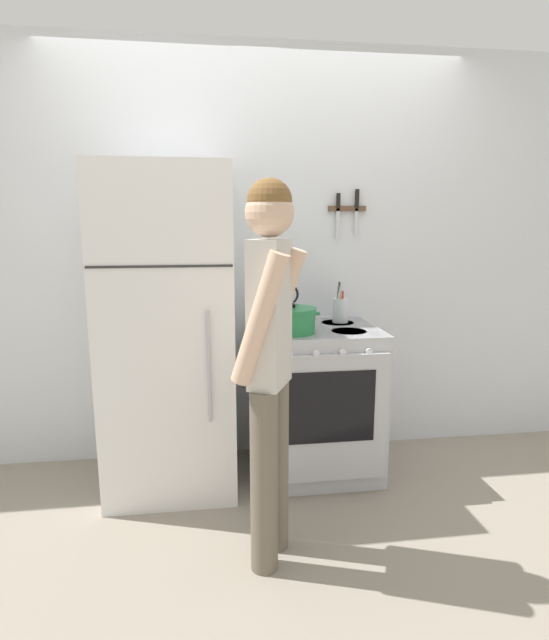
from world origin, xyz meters
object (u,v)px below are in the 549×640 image
at_px(stove_range, 316,399).
at_px(dutch_oven_pot, 293,320).
at_px(refrigerator, 169,332).
at_px(utensil_jar, 340,310).
at_px(tea_kettle, 288,311).
at_px(person, 270,354).

distance_m(stove_range, dutch_oven_pot, 0.54).
bearing_deg(refrigerator, dutch_oven_pot, -7.75).
xyz_separation_m(refrigerator, stove_range, (0.85, 0.00, -0.44)).
height_order(dutch_oven_pot, utensil_jar, utensil_jar).
relative_size(tea_kettle, person, 0.15).
bearing_deg(refrigerator, person, -58.10).
distance_m(dutch_oven_pot, tea_kettle, 0.25).
bearing_deg(person, stove_range, -0.76).
xyz_separation_m(stove_range, dutch_oven_pot, (-0.16, -0.10, 0.51)).
distance_m(refrigerator, stove_range, 0.96).
xyz_separation_m(stove_range, person, (-0.38, -0.76, 0.50)).
relative_size(stove_range, utensil_jar, 3.60).
height_order(tea_kettle, person, person).
bearing_deg(utensil_jar, tea_kettle, -178.96).
xyz_separation_m(stove_range, utensil_jar, (0.18, 0.16, 0.52)).
xyz_separation_m(refrigerator, person, (0.47, -0.76, 0.06)).
bearing_deg(stove_range, tea_kettle, 134.64).
relative_size(stove_range, dutch_oven_pot, 2.97).
bearing_deg(utensil_jar, dutch_oven_pot, -143.14).
bearing_deg(refrigerator, utensil_jar, 8.88).
bearing_deg(tea_kettle, refrigerator, -167.56).
relative_size(refrigerator, person, 1.07).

